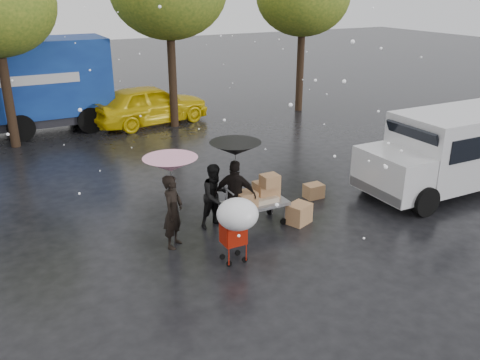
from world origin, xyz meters
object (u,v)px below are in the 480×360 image
shopping_cart (237,217)px  blue_truck (3,89)px  vendor_cart (258,196)px  person_black (236,196)px  white_van (451,150)px  yellow_taxi (150,104)px  person_pink (173,212)px

shopping_cart → blue_truck: blue_truck is taller
vendor_cart → blue_truck: size_ratio=0.18×
person_black → blue_truck: bearing=-31.2°
white_van → yellow_taxi: (-5.06, 10.72, -0.35)m
white_van → blue_truck: 15.61m
vendor_cart → white_van: bearing=-5.3°
person_pink → person_black: bearing=-41.7°
blue_truck → vendor_cart: bearing=-67.4°
blue_truck → person_black: bearing=-70.0°
person_pink → shopping_cart: (0.86, -1.34, 0.23)m
person_pink → shopping_cart: size_ratio=1.13×
person_black → white_van: (6.32, -0.55, 0.31)m
vendor_cart → yellow_taxi: 10.22m
person_pink → shopping_cart: 1.61m
yellow_taxi → person_black: bearing=163.3°
yellow_taxi → white_van: bearing=-164.3°
white_van → yellow_taxi: 11.86m
yellow_taxi → shopping_cart: bearing=160.8°
white_van → blue_truck: blue_truck is taller
person_pink → white_van: size_ratio=0.34×
person_pink → yellow_taxi: bearing=28.2°
person_pink → shopping_cart: person_pink is taller
blue_truck → shopping_cart: bearing=-75.2°
white_van → blue_truck: (-10.36, 11.66, 0.60)m
person_pink → white_van: 7.91m
person_black → blue_truck: blue_truck is taller
blue_truck → yellow_taxi: (5.30, -0.94, -0.94)m
person_black → vendor_cart: person_black is taller
person_black → blue_truck: (-4.04, 11.11, 0.91)m
person_black → vendor_cart: 0.61m
person_pink → person_black: 1.58m
vendor_cart → blue_truck: bearing=112.6°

